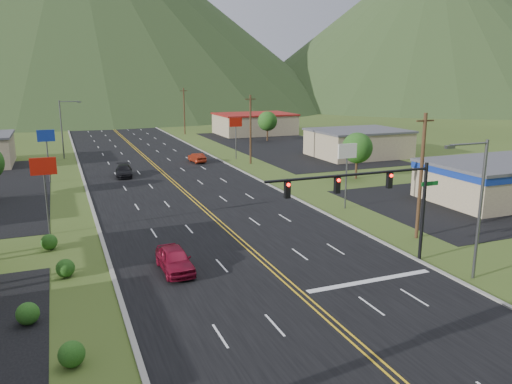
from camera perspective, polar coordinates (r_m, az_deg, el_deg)
name	(u,v)px	position (r m, az deg, el deg)	size (l,w,h in m)	color
traffic_signal	(376,191)	(33.82, 13.56, 0.06)	(13.10, 0.43, 7.00)	black
streetlight_east	(477,201)	(33.93, 23.95, -0.95)	(3.28, 0.25, 9.00)	#59595E
streetlight_west	(64,125)	(83.13, -21.14, 7.11)	(3.28, 0.25, 9.00)	#59595E
building_east_near	(502,178)	(58.04, 26.26, 1.40)	(15.40, 10.40, 4.10)	tan
building_east_mid	(358,143)	(81.93, 11.58, 5.52)	(14.40, 11.40, 4.30)	tan
building_east_far	(254,124)	(111.07, -0.18, 7.82)	(16.40, 12.40, 4.50)	tan
pole_sign_west_a	(44,174)	(43.49, -23.07, 1.89)	(2.00, 0.18, 6.40)	#59595E
pole_sign_west_b	(46,141)	(65.25, -22.84, 5.39)	(2.00, 0.18, 6.40)	#59595E
pole_sign_east_a	(347,158)	(48.86, 10.37, 3.89)	(2.00, 0.18, 6.40)	#59595E
pole_sign_east_b	(236,126)	(77.59, -2.33, 7.51)	(2.00, 0.18, 6.40)	#59595E
tree_east_a	(357,148)	(63.83, 11.49, 4.95)	(3.84, 3.84, 5.82)	#382314
tree_east_b	(267,121)	(99.11, 1.32, 8.10)	(3.84, 3.84, 5.82)	#382314
utility_pole_a	(421,176)	(41.19, 18.34, 1.80)	(1.60, 0.28, 10.00)	#382314
utility_pole_b	(251,129)	(73.10, -0.63, 7.22)	(1.60, 0.28, 10.00)	#382314
utility_pole_c	(184,111)	(111.20, -8.21, 9.17)	(1.60, 0.28, 10.00)	#382314
utility_pole_d	(151,102)	(150.29, -11.91, 10.06)	(1.60, 0.28, 10.00)	#382314
mountain_n	(77,2)	(235.00, -19.74, 19.81)	(220.00, 220.00, 85.00)	#223618
mountain_ne	(431,24)	(248.99, 19.42, 17.68)	(180.00, 180.00, 70.00)	#223618
car_red_near	(175,260)	(33.95, -9.27, -7.67)	(1.92, 4.77, 1.62)	maroon
car_dark_mid	(124,171)	(66.39, -14.85, 2.32)	(2.03, 5.00, 1.45)	black
car_red_far	(197,158)	(75.20, -6.77, 3.89)	(1.46, 4.18, 1.38)	maroon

